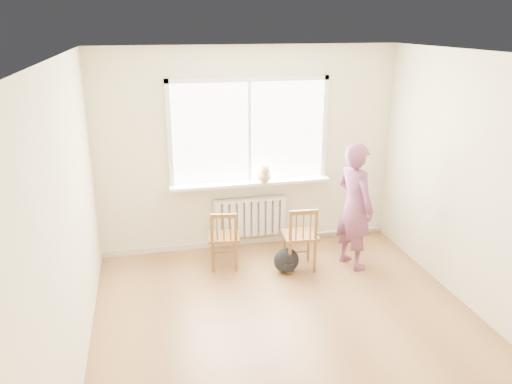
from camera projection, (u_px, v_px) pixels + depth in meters
floor at (296, 336)px, 4.97m from camera, size 4.50×4.50×0.00m
ceiling at (305, 56)px, 4.09m from camera, size 4.50×4.50×0.00m
back_wall at (249, 150)px, 6.61m from camera, size 4.00×0.01×2.70m
window at (249, 127)px, 6.48m from camera, size 2.12×0.05×1.42m
windowsill at (251, 183)px, 6.64m from camera, size 2.15×0.22×0.04m
radiator at (250, 216)px, 6.82m from camera, size 1.00×0.12×0.55m
heating_pipe at (334, 232)px, 7.23m from camera, size 1.40×0.04×0.04m
baseboard at (249, 241)px, 7.02m from camera, size 4.00×0.03×0.08m
chair_left at (224, 239)px, 6.22m from camera, size 0.44×0.42×0.78m
chair_right at (301, 238)px, 6.17m from camera, size 0.44×0.42×0.84m
person at (355, 206)px, 6.17m from camera, size 0.55×0.68×1.60m
cat at (264, 174)px, 6.55m from camera, size 0.21×0.43×0.29m
backpack at (286, 260)px, 6.18m from camera, size 0.37×0.32×0.32m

